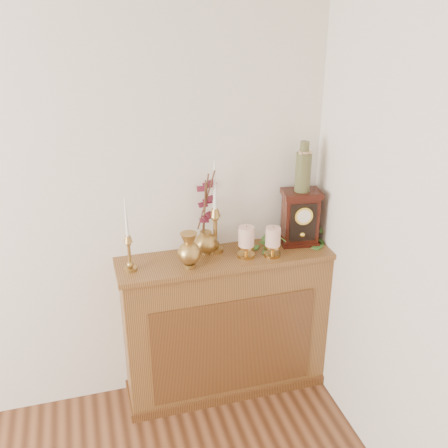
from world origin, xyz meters
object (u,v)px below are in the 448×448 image
object	(u,v)px
candlestick_left	(129,247)
ceramic_vase	(303,169)
bud_vase	(189,251)
mantel_clock	(300,218)
ginger_jar	(206,214)
candlestick_center	(215,223)

from	to	relation	value
candlestick_left	ceramic_vase	bearing A→B (deg)	3.67
bud_vase	mantel_clock	bearing A→B (deg)	9.59
ceramic_vase	candlestick_left	bearing A→B (deg)	-176.33
ginger_jar	mantel_clock	bearing A→B (deg)	-6.10
candlestick_left	candlestick_center	world-z (taller)	candlestick_center
candlestick_center	ceramic_vase	xyz separation A→B (m)	(0.50, -0.03, 0.28)
candlestick_center	ginger_jar	xyz separation A→B (m)	(-0.04, 0.03, 0.05)
candlestick_center	ginger_jar	bearing A→B (deg)	145.91
mantel_clock	ceramic_vase	distance (m)	0.29
candlestick_left	ceramic_vase	world-z (taller)	ceramic_vase
candlestick_left	bud_vase	world-z (taller)	candlestick_left
bud_vase	candlestick_center	bearing A→B (deg)	38.23
candlestick_left	ceramic_vase	size ratio (longest dim) A/B	1.44
candlestick_center	ceramic_vase	size ratio (longest dim) A/B	1.88
bud_vase	ginger_jar	distance (m)	0.26
ginger_jar	bud_vase	bearing A→B (deg)	-128.57
candlestick_left	candlestick_center	bearing A→B (deg)	10.28
ginger_jar	ceramic_vase	bearing A→B (deg)	-5.79
ginger_jar	ceramic_vase	distance (m)	0.60
candlestick_left	ceramic_vase	distance (m)	1.05
candlestick_center	ceramic_vase	distance (m)	0.58
candlestick_left	mantel_clock	bearing A→B (deg)	3.50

